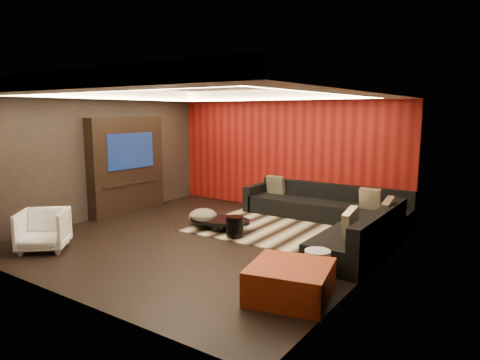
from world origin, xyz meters
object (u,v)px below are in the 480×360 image
Objects in this scene: drum_stool at (235,226)px; armchair at (43,230)px; orange_ottoman at (290,282)px; coffee_table at (220,224)px; sectional_sofa at (336,217)px; white_side_table at (317,266)px.

armchair is (-2.27, -2.42, 0.14)m from drum_stool.
armchair is at bearing -171.43° from orange_ottoman.
orange_ottoman reaches higher than coffee_table.
sectional_sofa is at bearing 5.44° from armchair.
sectional_sofa is (1.91, 1.27, 0.14)m from coffee_table.
orange_ottoman is (-0.06, -0.69, -0.01)m from white_side_table.
white_side_table is 0.46× the size of orange_ottoman.
coffee_table is at bearing 142.39° from orange_ottoman.
orange_ottoman is at bearing -94.91° from white_side_table.
orange_ottoman is at bearing -77.88° from sectional_sofa.
drum_stool is at bearing -25.28° from coffee_table.
coffee_table is 3.30m from orange_ottoman.
drum_stool is at bearing 153.38° from white_side_table.
armchair is (-4.41, -1.35, 0.13)m from white_side_table.
drum_stool is 2.72m from orange_ottoman.
white_side_table reaches higher than orange_ottoman.
armchair is 0.21× the size of sectional_sofa.
coffee_table is 2.30m from sectional_sofa.
drum_stool is 2.39m from white_side_table.
orange_ottoman is at bearing -33.30° from armchair.
armchair reaches higher than orange_ottoman.
sectional_sofa reaches higher than drum_stool.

